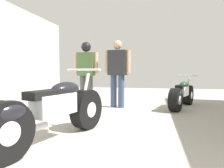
{
  "coord_description": "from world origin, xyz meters",
  "views": [
    {
      "loc": [
        0.53,
        -0.09,
        0.93
      ],
      "look_at": [
        -0.23,
        3.57,
        0.7
      ],
      "focal_mm": 33.16,
      "sensor_mm": 36.0,
      "label": 1
    }
  ],
  "objects_px": {
    "motorcycle_black_naked": "(182,95)",
    "mechanic_in_blue": "(117,70)",
    "mechanic_with_helmet": "(86,68)",
    "motorcycle_maroon_cruiser": "(52,112)"
  },
  "relations": [
    {
      "from": "motorcycle_black_naked",
      "to": "mechanic_in_blue",
      "type": "xyz_separation_m",
      "value": [
        -1.63,
        -0.24,
        0.64
      ]
    },
    {
      "from": "motorcycle_black_naked",
      "to": "mechanic_with_helmet",
      "type": "distance_m",
      "value": 2.62
    },
    {
      "from": "motorcycle_black_naked",
      "to": "mechanic_with_helmet",
      "type": "height_order",
      "value": "mechanic_with_helmet"
    },
    {
      "from": "motorcycle_maroon_cruiser",
      "to": "mechanic_with_helmet",
      "type": "bearing_deg",
      "value": 100.33
    },
    {
      "from": "motorcycle_black_naked",
      "to": "mechanic_with_helmet",
      "type": "bearing_deg",
      "value": -177.29
    },
    {
      "from": "motorcycle_maroon_cruiser",
      "to": "mechanic_in_blue",
      "type": "relative_size",
      "value": 1.19
    },
    {
      "from": "mechanic_in_blue",
      "to": "mechanic_with_helmet",
      "type": "bearing_deg",
      "value": 172.51
    },
    {
      "from": "motorcycle_maroon_cruiser",
      "to": "mechanic_with_helmet",
      "type": "xyz_separation_m",
      "value": [
        -0.54,
        2.95,
        0.63
      ]
    },
    {
      "from": "motorcycle_maroon_cruiser",
      "to": "mechanic_in_blue",
      "type": "distance_m",
      "value": 2.91
    },
    {
      "from": "motorcycle_maroon_cruiser",
      "to": "mechanic_with_helmet",
      "type": "height_order",
      "value": "mechanic_with_helmet"
    }
  ]
}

